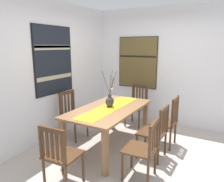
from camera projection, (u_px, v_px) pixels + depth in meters
ground_plane at (137, 157)px, 3.52m from camera, size 6.40×6.40×0.03m
wall_back at (52, 70)px, 4.13m from camera, size 6.40×0.12×2.70m
wall_side at (170, 67)px, 4.82m from camera, size 0.12×6.40×2.70m
dining_table at (110, 113)px, 3.74m from camera, size 1.75×0.94×0.75m
table_runner at (110, 107)px, 3.72m from camera, size 1.61×0.36×0.01m
centerpiece_vase at (110, 101)px, 3.73m from camera, size 0.27×0.20×0.68m
chair_0 at (155, 131)px, 3.39m from camera, size 0.43×0.43×0.90m
chair_1 at (167, 121)px, 3.82m from camera, size 0.42×0.42×0.94m
chair_2 at (137, 104)px, 4.88m from camera, size 0.45×0.45×0.95m
chair_3 at (60, 154)px, 2.67m from camera, size 0.44×0.44×0.88m
chair_4 at (144, 148)px, 2.85m from camera, size 0.44×0.44×0.87m
chair_5 at (72, 114)px, 4.19m from camera, size 0.45×0.45×0.94m
painting_on_back_wall at (54, 60)px, 4.05m from camera, size 0.99×0.05×1.31m
painting_on_side_wall at (138, 63)px, 5.12m from camera, size 0.05×0.99×1.24m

